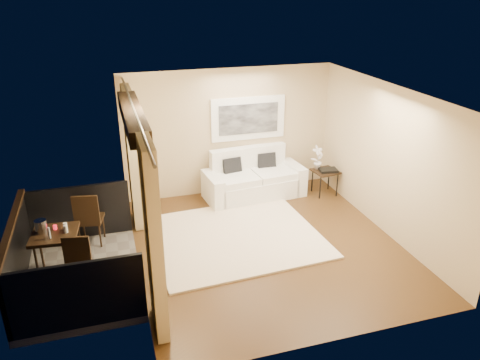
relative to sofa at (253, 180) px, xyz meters
name	(u,v)px	position (x,y,z in m)	size (l,w,h in m)	color
floor	(268,245)	(-0.41, -2.10, -0.36)	(5.00, 5.00, 0.00)	#503417
room_shell	(133,116)	(-2.54, -2.10, 2.16)	(5.00, 6.40, 5.00)	white
balcony	(70,267)	(-3.72, -2.10, -0.18)	(1.81, 2.60, 1.17)	#605B56
curtains	(141,191)	(-2.52, -2.10, 0.98)	(0.16, 4.80, 2.64)	tan
artwork	(248,119)	(0.01, 0.37, 1.26)	(1.62, 0.07, 0.92)	white
rug	(235,237)	(-0.89, -1.67, -0.34)	(2.98, 2.59, 0.04)	#FFEACD
sofa	(253,180)	(0.00, 0.00, 0.00)	(2.19, 1.11, 1.02)	white
side_table	(325,173)	(1.52, -0.39, 0.13)	(0.57, 0.57, 0.55)	black
tray	(328,170)	(1.56, -0.44, 0.21)	(0.38, 0.28, 0.05)	black
orchid	(318,158)	(1.39, -0.25, 0.45)	(0.28, 0.19, 0.53)	white
bistro_table	(55,238)	(-3.86, -2.06, 0.35)	(0.73, 0.73, 0.79)	black
balcony_chair_far	(88,216)	(-3.39, -1.20, 0.22)	(0.51, 0.51, 1.00)	black
balcony_chair_near	(77,263)	(-3.55, -2.58, 0.17)	(0.47, 0.47, 0.91)	black
ice_bucket	(41,226)	(-4.03, -1.97, 0.53)	(0.18, 0.18, 0.20)	silver
candle	(55,227)	(-3.85, -1.94, 0.47)	(0.06, 0.06, 0.07)	red
vase	(49,233)	(-3.90, -2.21, 0.52)	(0.04, 0.04, 0.18)	silver
glass_a	(66,229)	(-3.68, -2.10, 0.49)	(0.06, 0.06, 0.12)	silver
glass_b	(65,226)	(-3.69, -2.01, 0.49)	(0.06, 0.06, 0.12)	white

